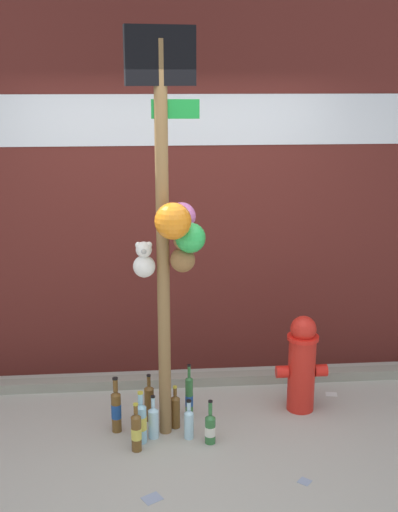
{
  "coord_description": "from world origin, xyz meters",
  "views": [
    {
      "loc": [
        -0.22,
        -3.7,
        2.46
      ],
      "look_at": [
        0.13,
        0.49,
        1.3
      ],
      "focal_mm": 45.88,
      "sensor_mm": 36.0,
      "label": 1
    }
  ],
  "objects_px": {
    "bottle_8": "(116,410)",
    "bottle_1": "(189,423)",
    "bottle_3": "(189,396)",
    "bottle_5": "(175,410)",
    "fire_hydrant": "(302,363)",
    "memorial_post": "(170,208)",
    "bottle_0": "(149,402)",
    "bottle_6": "(153,421)",
    "bottle_2": "(136,431)",
    "bottle_4": "(210,428)",
    "bottle_7": "(141,422)"
  },
  "relations": [
    {
      "from": "bottle_7",
      "to": "bottle_8",
      "type": "bearing_deg",
      "value": 137.39
    },
    {
      "from": "memorial_post",
      "to": "bottle_4",
      "type": "relative_size",
      "value": 8.57
    },
    {
      "from": "bottle_2",
      "to": "bottle_8",
      "type": "bearing_deg",
      "value": 118.64
    },
    {
      "from": "memorial_post",
      "to": "bottle_1",
      "type": "bearing_deg",
      "value": -31.73
    },
    {
      "from": "bottle_8",
      "to": "bottle_4",
      "type": "bearing_deg",
      "value": -17.83
    },
    {
      "from": "fire_hydrant",
      "to": "bottle_8",
      "type": "height_order",
      "value": "fire_hydrant"
    },
    {
      "from": "bottle_5",
      "to": "bottle_7",
      "type": "xyz_separation_m",
      "value": [
        -0.25,
        -0.18,
        0.02
      ]
    },
    {
      "from": "bottle_2",
      "to": "bottle_3",
      "type": "relative_size",
      "value": 0.85
    },
    {
      "from": "memorial_post",
      "to": "bottle_7",
      "type": "relative_size",
      "value": 7.21
    },
    {
      "from": "bottle_3",
      "to": "bottle_6",
      "type": "relative_size",
      "value": 1.29
    },
    {
      "from": "bottle_1",
      "to": "bottle_3",
      "type": "distance_m",
      "value": 0.32
    },
    {
      "from": "bottle_4",
      "to": "bottle_8",
      "type": "xyz_separation_m",
      "value": [
        -0.65,
        0.21,
        0.06
      ]
    },
    {
      "from": "bottle_7",
      "to": "bottle_6",
      "type": "bearing_deg",
      "value": 33.5
    },
    {
      "from": "bottle_8",
      "to": "bottle_6",
      "type": "bearing_deg",
      "value": -21.89
    },
    {
      "from": "bottle_3",
      "to": "bottle_5",
      "type": "relative_size",
      "value": 1.28
    },
    {
      "from": "bottle_2",
      "to": "bottle_6",
      "type": "height_order",
      "value": "bottle_2"
    },
    {
      "from": "bottle_2",
      "to": "bottle_8",
      "type": "distance_m",
      "value": 0.3
    },
    {
      "from": "bottle_1",
      "to": "bottle_4",
      "type": "relative_size",
      "value": 0.91
    },
    {
      "from": "fire_hydrant",
      "to": "memorial_post",
      "type": "bearing_deg",
      "value": -164.39
    },
    {
      "from": "bottle_1",
      "to": "bottle_6",
      "type": "relative_size",
      "value": 0.91
    },
    {
      "from": "memorial_post",
      "to": "fire_hydrant",
      "type": "relative_size",
      "value": 3.67
    },
    {
      "from": "memorial_post",
      "to": "bottle_7",
      "type": "distance_m",
      "value": 1.5
    },
    {
      "from": "bottle_4",
      "to": "bottle_7",
      "type": "distance_m",
      "value": 0.48
    },
    {
      "from": "bottle_6",
      "to": "bottle_7",
      "type": "distance_m",
      "value": 0.11
    },
    {
      "from": "bottle_0",
      "to": "bottle_5",
      "type": "relative_size",
      "value": 1.13
    },
    {
      "from": "memorial_post",
      "to": "bottle_8",
      "type": "relative_size",
      "value": 6.6
    },
    {
      "from": "memorial_post",
      "to": "bottle_6",
      "type": "xyz_separation_m",
      "value": [
        -0.14,
        -0.04,
        -1.51
      ]
    },
    {
      "from": "bottle_8",
      "to": "bottle_1",
      "type": "bearing_deg",
      "value": -14.8
    },
    {
      "from": "bottle_6",
      "to": "bottle_8",
      "type": "bearing_deg",
      "value": 158.11
    },
    {
      "from": "bottle_1",
      "to": "bottle_8",
      "type": "distance_m",
      "value": 0.53
    },
    {
      "from": "bottle_4",
      "to": "bottle_0",
      "type": "bearing_deg",
      "value": 139.87
    },
    {
      "from": "bottle_2",
      "to": "bottle_4",
      "type": "height_order",
      "value": "bottle_2"
    },
    {
      "from": "bottle_3",
      "to": "bottle_4",
      "type": "relative_size",
      "value": 1.29
    },
    {
      "from": "bottle_5",
      "to": "bottle_7",
      "type": "bearing_deg",
      "value": -143.11
    },
    {
      "from": "memorial_post",
      "to": "bottle_2",
      "type": "bearing_deg",
      "value": -141.9
    },
    {
      "from": "bottle_3",
      "to": "bottle_7",
      "type": "xyz_separation_m",
      "value": [
        -0.36,
        -0.34,
        -0.0
      ]
    },
    {
      "from": "bottle_0",
      "to": "bottle_8",
      "type": "distance_m",
      "value": 0.28
    },
    {
      "from": "bottle_0",
      "to": "bottle_1",
      "type": "distance_m",
      "value": 0.39
    },
    {
      "from": "bottle_0",
      "to": "bottle_5",
      "type": "distance_m",
      "value": 0.22
    },
    {
      "from": "bottle_1",
      "to": "bottle_5",
      "type": "distance_m",
      "value": 0.18
    },
    {
      "from": "memorial_post",
      "to": "bottle_2",
      "type": "height_order",
      "value": "memorial_post"
    },
    {
      "from": "bottle_1",
      "to": "bottle_4",
      "type": "bearing_deg",
      "value": -27.77
    },
    {
      "from": "fire_hydrant",
      "to": "bottle_3",
      "type": "distance_m",
      "value": 0.88
    },
    {
      "from": "fire_hydrant",
      "to": "bottle_0",
      "type": "height_order",
      "value": "fire_hydrant"
    },
    {
      "from": "bottle_5",
      "to": "memorial_post",
      "type": "bearing_deg",
      "value": -105.45
    },
    {
      "from": "bottle_4",
      "to": "bottle_5",
      "type": "bearing_deg",
      "value": 134.83
    },
    {
      "from": "bottle_5",
      "to": "bottle_1",
      "type": "bearing_deg",
      "value": -60.69
    },
    {
      "from": "bottle_2",
      "to": "bottle_3",
      "type": "height_order",
      "value": "bottle_3"
    },
    {
      "from": "fire_hydrant",
      "to": "bottle_0",
      "type": "bearing_deg",
      "value": -176.53
    },
    {
      "from": "bottle_6",
      "to": "bottle_7",
      "type": "relative_size",
      "value": 0.84
    }
  ]
}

